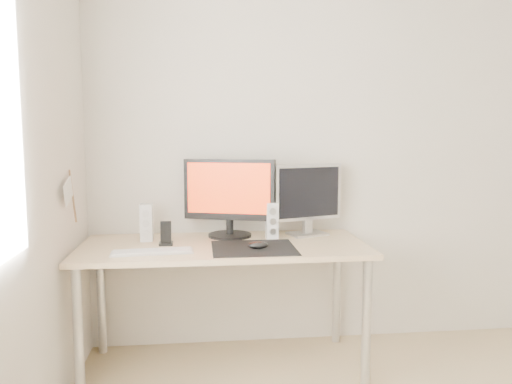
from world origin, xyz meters
TOP-DOWN VIEW (x-y plane):
  - wall_back at (0.00, 1.75)m, footprint 3.50×0.00m
  - mousepad at (-0.77, 1.26)m, footprint 0.45×0.40m
  - mouse at (-0.75, 1.23)m, footprint 0.11×0.06m
  - desk at (-0.93, 1.38)m, footprint 1.60×0.70m
  - main_monitor at (-0.89, 1.57)m, footprint 0.54×0.33m
  - second_monitor at (-0.41, 1.57)m, footprint 0.44×0.22m
  - speaker_left at (-1.37, 1.51)m, footprint 0.07×0.08m
  - speaker_right at (-0.64, 1.50)m, footprint 0.07×0.08m
  - keyboard at (-1.31, 1.20)m, footprint 0.43×0.15m
  - phone_dock at (-1.25, 1.39)m, footprint 0.08×0.06m
  - pennant at (-1.72, 1.24)m, footprint 0.01×0.23m

SIDE VIEW (x-z plane):
  - desk at x=-0.93m, z-range 0.29..1.02m
  - mousepad at x=-0.77m, z-range 0.73..0.73m
  - keyboard at x=-1.31m, z-range 0.73..0.75m
  - mouse at x=-0.75m, z-range 0.73..0.77m
  - phone_dock at x=-1.25m, z-range 0.70..0.84m
  - speaker_left at x=-1.37m, z-range 0.73..0.95m
  - speaker_right at x=-0.64m, z-range 0.73..0.95m
  - second_monitor at x=-0.41m, z-range 0.75..1.19m
  - main_monitor at x=-0.89m, z-range 0.75..1.22m
  - pennant at x=-1.72m, z-range 0.90..1.19m
  - wall_back at x=0.00m, z-range -0.50..3.00m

